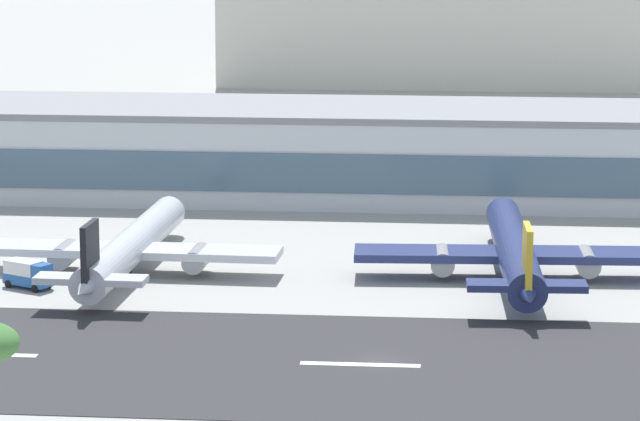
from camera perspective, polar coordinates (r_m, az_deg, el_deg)
ground_plane at (r=171.35m, az=1.97°, el=-5.08°), size 1400.00×1400.00×0.00m
runway_strip at (r=170.10m, az=1.94°, el=-5.19°), size 800.00×37.53×0.08m
runway_centreline_dash_4 at (r=170.19m, az=1.35°, el=-5.16°), size 12.00×1.20×0.01m
terminal_building at (r=257.24m, az=0.94°, el=1.99°), size 211.70×26.86×13.68m
distant_hotel_block at (r=400.95m, az=4.04°, el=7.02°), size 100.21×38.16×37.91m
airliner_black_tail_gate_1 at (r=208.00m, az=-6.41°, el=-1.30°), size 36.93×48.62×10.14m
airliner_gold_tail_gate_2 at (r=205.34m, az=6.53°, el=-1.43°), size 38.75×50.32×10.50m
service_box_truck_1 at (r=203.61m, az=-9.72°, el=-2.08°), size 6.43×4.93×3.25m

